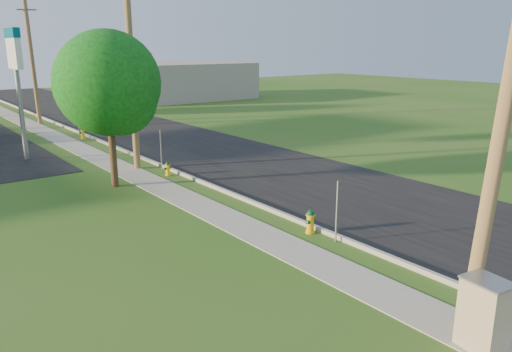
# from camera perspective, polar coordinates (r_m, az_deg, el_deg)

# --- Properties ---
(ground_plane) EXTENTS (140.00, 140.00, 0.00)m
(ground_plane) POSITION_cam_1_polar(r_m,az_deg,el_deg) (13.60, 21.52, -12.64)
(ground_plane) COLOR #235813
(ground_plane) RESTS_ON ground
(road) EXTENTS (8.00, 120.00, 0.02)m
(road) POSITION_cam_1_polar(r_m,az_deg,el_deg) (22.78, 5.93, -0.60)
(road) COLOR black
(road) RESTS_ON ground
(curb) EXTENTS (0.15, 120.00, 0.15)m
(curb) POSITION_cam_1_polar(r_m,az_deg,el_deg) (20.32, -2.32, -2.25)
(curb) COLOR #99978C
(curb) RESTS_ON ground
(sidewalk) EXTENTS (1.50, 120.00, 0.03)m
(sidewalk) POSITION_cam_1_polar(r_m,az_deg,el_deg) (19.44, -6.54, -3.33)
(sidewalk) COLOR gray
(sidewalk) RESTS_ON ground
(utility_pole_near) EXTENTS (1.40, 0.32, 9.48)m
(utility_pole_near) POSITION_cam_1_polar(r_m,az_deg,el_deg) (11.26, 26.58, 6.99)
(utility_pole_near) COLOR brown
(utility_pole_near) RESTS_ON ground
(utility_pole_mid) EXTENTS (1.40, 0.32, 9.80)m
(utility_pole_mid) POSITION_cam_1_polar(r_m,az_deg,el_deg) (25.04, -14.07, 11.91)
(utility_pole_mid) COLOR brown
(utility_pole_mid) RESTS_ON ground
(utility_pole_far) EXTENTS (1.40, 0.32, 9.50)m
(utility_pole_far) POSITION_cam_1_polar(r_m,az_deg,el_deg) (42.14, -24.21, 11.88)
(utility_pole_far) COLOR brown
(utility_pole_far) RESTS_ON ground
(sign_post_near) EXTENTS (0.05, 0.04, 2.00)m
(sign_post_near) POSITION_cam_1_polar(r_m,az_deg,el_deg) (15.70, 9.23, -4.09)
(sign_post_near) COLOR gray
(sign_post_near) RESTS_ON ground
(sign_post_mid) EXTENTS (0.05, 0.04, 2.00)m
(sign_post_mid) POSITION_cam_1_polar(r_m,az_deg,el_deg) (24.98, -10.79, 2.93)
(sign_post_mid) COLOR gray
(sign_post_mid) RESTS_ON ground
(sign_post_far) EXTENTS (0.05, 0.04, 2.00)m
(sign_post_far) POSITION_cam_1_polar(r_m,az_deg,el_deg) (36.16, -19.66, 5.96)
(sign_post_far) COLOR gray
(sign_post_far) RESTS_ON ground
(price_pylon) EXTENTS (0.34, 2.04, 6.85)m
(price_pylon) POSITION_cam_1_polar(r_m,az_deg,el_deg) (29.07, -25.87, 12.20)
(price_pylon) COLOR gray
(price_pylon) RESTS_ON ground
(distant_building) EXTENTS (14.00, 10.00, 4.00)m
(distant_building) POSITION_cam_1_polar(r_m,az_deg,el_deg) (58.56, -8.23, 10.72)
(distant_building) COLOR gray
(distant_building) RESTS_ON ground
(tree_verge) EXTENTS (4.41, 4.41, 6.68)m
(tree_verge) POSITION_cam_1_polar(r_m,az_deg,el_deg) (21.98, -16.25, 9.71)
(tree_verge) COLOR #3C2917
(tree_verge) RESTS_ON ground
(hydrant_near) EXTENTS (0.44, 0.39, 0.84)m
(hydrant_near) POSITION_cam_1_polar(r_m,az_deg,el_deg) (16.53, 6.24, -5.17)
(hydrant_near) COLOR gold
(hydrant_near) RESTS_ON ground
(hydrant_mid) EXTENTS (0.36, 0.32, 0.70)m
(hydrant_mid) POSITION_cam_1_polar(r_m,az_deg,el_deg) (23.98, -10.05, 0.86)
(hydrant_mid) COLOR yellow
(hydrant_mid) RESTS_ON ground
(hydrant_far) EXTENTS (0.42, 0.37, 0.81)m
(hydrant_far) POSITION_cam_1_polar(r_m,az_deg,el_deg) (34.85, -19.19, 4.68)
(hydrant_far) COLOR gold
(hydrant_far) RESTS_ON ground
(utility_cabinet) EXTENTS (0.80, 0.98, 1.54)m
(utility_cabinet) POSITION_cam_1_polar(r_m,az_deg,el_deg) (11.36, 24.62, -14.25)
(utility_cabinet) COLOR gray
(utility_cabinet) RESTS_ON ground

